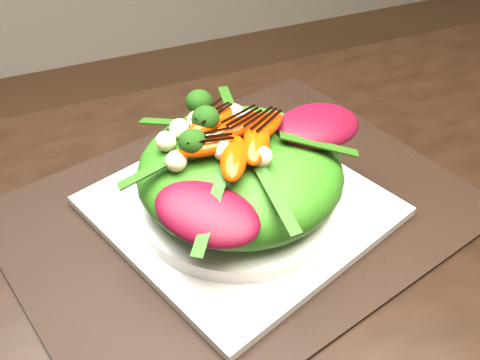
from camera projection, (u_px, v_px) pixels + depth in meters
name	position (u px, v px, depth m)	size (l,w,h in m)	color
dining_table	(363.00, 331.00, 0.51)	(1.60, 0.90, 0.75)	black
placemat	(240.00, 211.00, 0.60)	(0.46, 0.35, 0.00)	black
plate_base	(240.00, 206.00, 0.59)	(0.26, 0.26, 0.01)	silver
salad_bowl	(240.00, 197.00, 0.59)	(0.22, 0.22, 0.02)	silver
lettuce_mound	(240.00, 171.00, 0.56)	(0.21, 0.21, 0.08)	#2D6813
radicchio_leaf	(319.00, 126.00, 0.57)	(0.10, 0.06, 0.02)	#490716
orange_segment	(220.00, 134.00, 0.53)	(0.06, 0.02, 0.02)	red
broccoli_floret	(163.00, 135.00, 0.53)	(0.04, 0.04, 0.04)	black
macadamia_nut	(281.00, 148.00, 0.52)	(0.02, 0.02, 0.02)	#CBBD8F
balsamic_drizzle	(220.00, 127.00, 0.53)	(0.04, 0.00, 0.00)	black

